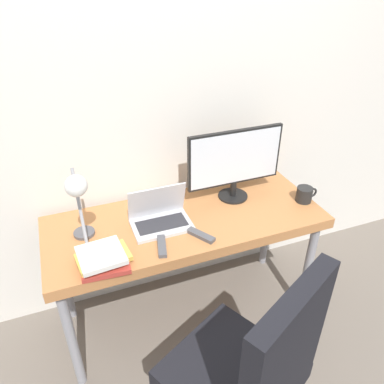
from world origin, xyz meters
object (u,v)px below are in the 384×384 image
at_px(office_chair, 252,370).
at_px(mug, 305,194).
at_px(laptop, 160,217).
at_px(monitor, 235,161).
at_px(book_stack, 103,259).
at_px(desk_lamp, 78,196).

height_order(office_chair, mug, office_chair).
bearing_deg(laptop, monitor, 12.82).
xyz_separation_m(book_stack, mug, (1.19, 0.12, 0.01)).
relative_size(desk_lamp, mug, 3.26).
bearing_deg(book_stack, mug, 6.00).
distance_m(monitor, desk_lamp, 0.90).
height_order(laptop, mug, laptop).
height_order(laptop, office_chair, office_chair).
distance_m(desk_lamp, office_chair, 1.02).
relative_size(laptop, book_stack, 1.22).
relative_size(desk_lamp, book_stack, 1.71).
bearing_deg(laptop, desk_lamp, -168.09).
relative_size(monitor, desk_lamp, 1.30).
relative_size(office_chair, mug, 8.08).
height_order(desk_lamp, office_chair, desk_lamp).
bearing_deg(desk_lamp, monitor, 12.41).
distance_m(monitor, book_stack, 0.90).
bearing_deg(mug, laptop, 174.49).
height_order(laptop, desk_lamp, desk_lamp).
distance_m(laptop, book_stack, 0.39).
distance_m(laptop, office_chair, 0.86).
xyz_separation_m(laptop, office_chair, (0.12, -0.83, -0.21)).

